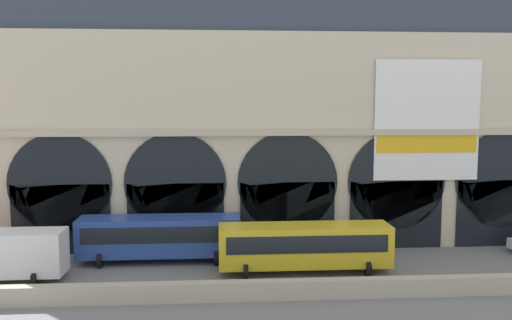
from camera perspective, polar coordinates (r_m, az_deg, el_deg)
ground_plane at (r=36.06m, az=4.33°, el=-11.53°), size 200.00×200.00×0.00m
quay_parapet_wall at (r=31.14m, az=5.72°, el=-13.39°), size 90.00×0.70×1.08m
station_building at (r=41.52m, az=3.08°, el=3.99°), size 50.69×4.80×19.38m
box_truck_west at (r=36.82m, az=-25.09°, el=-8.98°), size 7.50×2.91×3.12m
bus_midwest at (r=37.97m, az=-10.11°, el=-7.91°), size 11.00×3.25×3.10m
bus_center at (r=35.23m, az=5.15°, el=-8.95°), size 11.00×3.25×3.10m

